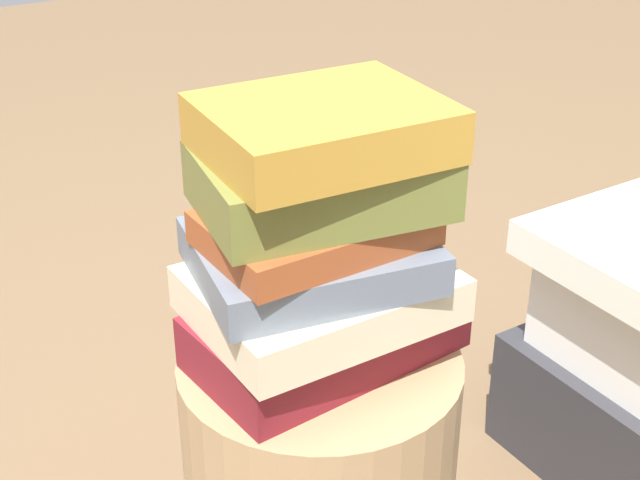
{
  "coord_description": "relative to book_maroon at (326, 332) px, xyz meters",
  "views": [
    {
      "loc": [
        0.44,
        0.76,
        1.15
      ],
      "look_at": [
        0.0,
        0.0,
        0.68
      ],
      "focal_mm": 52.82,
      "sensor_mm": 36.0,
      "label": 1
    }
  ],
  "objects": [
    {
      "name": "book_ochre",
      "position": [
        0.01,
        0.01,
        0.25
      ],
      "size": [
        0.24,
        0.2,
        0.05
      ],
      "primitive_type": "cube",
      "rotation": [
        0.0,
        0.0,
        -0.04
      ],
      "color": "#B7842D",
      "rests_on": "book_olive"
    },
    {
      "name": "book_slate",
      "position": [
        0.02,
        0.0,
        0.1
      ],
      "size": [
        0.27,
        0.23,
        0.04
      ],
      "primitive_type": "cube",
      "rotation": [
        0.0,
        0.0,
        -0.15
      ],
      "color": "slate",
      "rests_on": "book_cream"
    },
    {
      "name": "book_cream",
      "position": [
        0.02,
        0.0,
        0.06
      ],
      "size": [
        0.27,
        0.22,
        0.05
      ],
      "primitive_type": "cube",
      "rotation": [
        0.0,
        0.0,
        0.04
      ],
      "color": "beige",
      "rests_on": "book_maroon"
    },
    {
      "name": "book_olive",
      "position": [
        0.01,
        0.0,
        0.19
      ],
      "size": [
        0.27,
        0.2,
        0.06
      ],
      "primitive_type": "cube",
      "rotation": [
        0.0,
        0.0,
        -0.14
      ],
      "color": "olive",
      "rests_on": "book_rust"
    },
    {
      "name": "book_rust",
      "position": [
        0.02,
        0.01,
        0.14
      ],
      "size": [
        0.23,
        0.16,
        0.04
      ],
      "primitive_type": "cube",
      "rotation": [
        0.0,
        0.0,
        0.04
      ],
      "color": "#994723",
      "rests_on": "book_slate"
    },
    {
      "name": "book_maroon",
      "position": [
        0.0,
        0.0,
        0.0
      ],
      "size": [
        0.31,
        0.2,
        0.06
      ],
      "primitive_type": "cube",
      "rotation": [
        0.0,
        0.0,
        0.11
      ],
      "color": "maroon",
      "rests_on": "side_table"
    }
  ]
}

